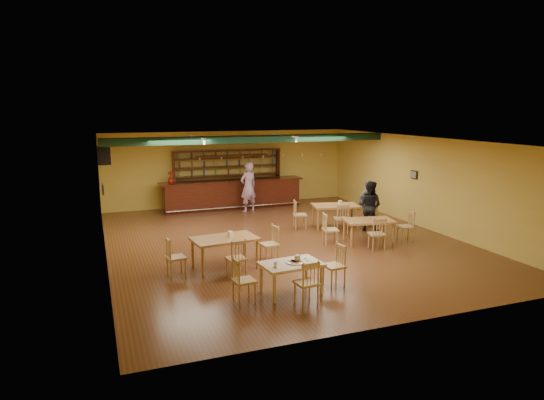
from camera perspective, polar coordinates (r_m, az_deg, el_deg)
name	(u,v)px	position (r m, az deg, el deg)	size (l,w,h in m)	color
floor	(283,241)	(14.45, 1.28, -4.87)	(12.00, 12.00, 0.00)	#522F17
ceiling_beam	(253,139)	(16.58, -2.29, 7.22)	(10.00, 0.30, 0.25)	black
track_rail_left	(197,137)	(16.69, -8.87, 7.37)	(0.05, 2.50, 0.05)	white
track_rail_right	(284,135)	(17.62, 1.46, 7.67)	(0.05, 2.50, 0.05)	white
ac_unit	(104,155)	(17.19, -19.24, 5.02)	(0.34, 0.70, 0.48)	white
picture_left	(103,189)	(14.09, -19.41, 1.19)	(0.04, 0.34, 0.28)	black
picture_right	(414,175)	(16.96, 16.47, 2.90)	(0.04, 0.34, 0.28)	black
bar_counter	(232,194)	(19.07, -4.71, 0.68)	(5.68, 0.85, 1.13)	#38120B
back_bar_hutch	(228,178)	(19.57, -5.24, 2.64)	(4.40, 0.40, 2.28)	#38120B
poinsettia	(171,178)	(18.45, -11.91, 2.62)	(0.25, 0.25, 0.44)	#AB160F
dining_table_b	(335,216)	(16.17, 7.52, -1.89)	(1.50, 0.90, 0.75)	#A3643A
dining_table_c	(225,253)	(12.01, -5.61, -6.26)	(1.56, 0.94, 0.78)	#A3643A
dining_table_d	(368,231)	(14.42, 11.33, -3.67)	(1.41, 0.85, 0.71)	#A3643A
near_table	(291,278)	(10.42, 2.27, -9.22)	(1.27, 0.81, 0.68)	tan
pizza_tray	(295,262)	(10.34, 2.75, -7.35)	(0.40, 0.40, 0.01)	silver
parmesan_shaker	(276,264)	(10.03, 0.43, -7.63)	(0.07, 0.07, 0.11)	#EAE5C6
napkin_stack	(301,258)	(10.58, 3.50, -6.88)	(0.20, 0.15, 0.03)	white
pizza_server	(300,260)	(10.43, 3.35, -7.14)	(0.32, 0.09, 0.00)	silver
side_plate	(316,262)	(10.34, 5.24, -7.38)	(0.22, 0.22, 0.01)	white
patron_bar	(248,187)	(18.33, -2.82, 1.52)	(0.69, 0.46, 1.90)	#A154B6
patron_right_a	(370,206)	(15.80, 11.48, -0.69)	(0.79, 0.62, 1.63)	black
patron_right_b	(368,202)	(16.61, 11.29, -0.28)	(0.90, 0.38, 1.54)	slate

